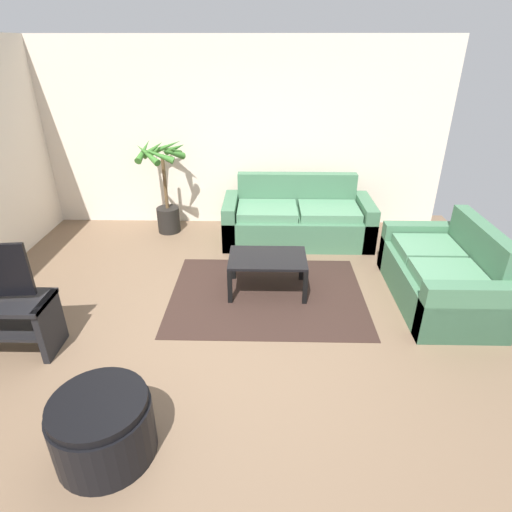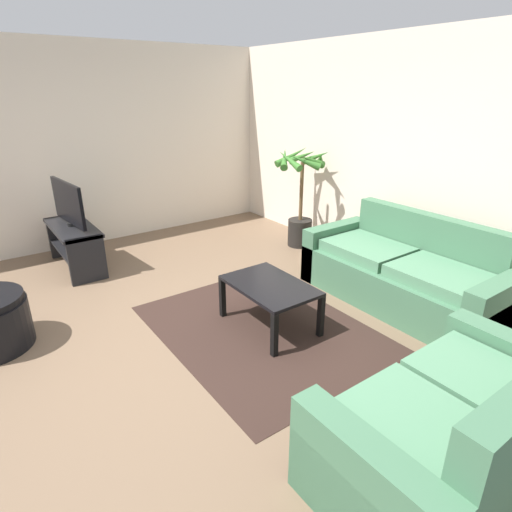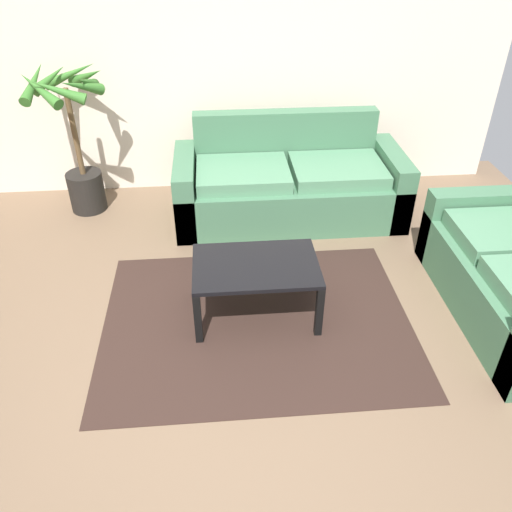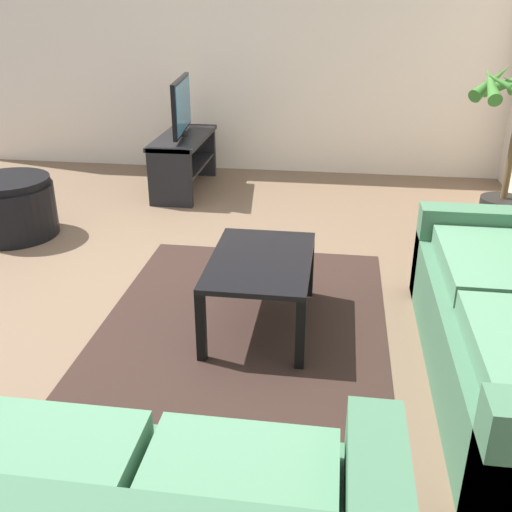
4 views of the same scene
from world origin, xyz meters
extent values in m
plane|color=brown|center=(0.00, 0.00, 0.00)|extent=(6.60, 6.60, 0.00)
cube|color=beige|center=(-3.00, 0.00, 1.35)|extent=(0.06, 6.00, 2.70)
cube|color=#3F6B4C|center=(-0.16, 2.25, 0.31)|extent=(0.18, 0.90, 0.62)
cube|color=#4F7F5D|center=(0.36, 2.20, 0.48)|extent=(0.83, 0.66, 0.12)
cube|color=#4F7F5D|center=(2.20, 0.40, 0.48)|extent=(0.66, 0.59, 0.12)
cube|color=black|center=(-2.15, -0.24, 0.53)|extent=(1.10, 0.45, 0.04)
cube|color=black|center=(-2.15, -0.24, 0.25)|extent=(1.02, 0.39, 0.03)
cube|color=black|center=(-2.67, -0.24, 0.27)|extent=(0.06, 0.41, 0.55)
cube|color=black|center=(-1.63, -0.24, 0.27)|extent=(0.06, 0.41, 0.55)
cube|color=black|center=(-2.15, -0.24, 0.84)|extent=(0.89, 0.13, 0.50)
cube|color=teal|center=(-2.15, -0.22, 0.84)|extent=(0.84, 0.10, 0.45)
cylinder|color=black|center=(-2.15, -0.24, 0.57)|extent=(0.10, 0.10, 0.04)
cube|color=black|center=(0.36, 0.86, 0.42)|extent=(0.87, 0.58, 0.03)
cube|color=black|center=(-0.05, 0.60, 0.20)|extent=(0.05, 0.05, 0.41)
cube|color=black|center=(0.78, 0.60, 0.20)|extent=(0.05, 0.05, 0.41)
cube|color=black|center=(-0.05, 1.13, 0.20)|extent=(0.05, 0.05, 0.41)
cube|color=black|center=(0.78, 1.13, 0.20)|extent=(0.05, 0.05, 0.41)
cube|color=black|center=(0.36, 0.76, 0.00)|extent=(2.20, 1.70, 0.01)
cylinder|color=black|center=(-1.13, 2.55, 0.19)|extent=(0.34, 0.34, 0.38)
cone|color=#366E28|center=(-1.29, 2.37, 1.23)|extent=(0.43, 0.39, 0.27)
cone|color=#366E28|center=(-1.14, 2.33, 1.23)|extent=(0.46, 0.11, 0.26)
cone|color=#366E28|center=(-0.96, 2.42, 1.23)|extent=(0.34, 0.41, 0.25)
cylinder|color=black|center=(-0.77, -1.33, 0.21)|extent=(0.69, 0.69, 0.42)
cylinder|color=black|center=(-0.77, -1.33, 0.45)|extent=(0.66, 0.66, 0.06)
camera|label=1|loc=(0.33, -3.32, 2.59)|focal=29.32mm
camera|label=2|loc=(3.12, -1.28, 2.12)|focal=29.59mm
camera|label=3|loc=(0.12, -2.02, 2.52)|focal=36.16mm
camera|label=4|loc=(3.40, 1.27, 1.84)|focal=41.26mm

